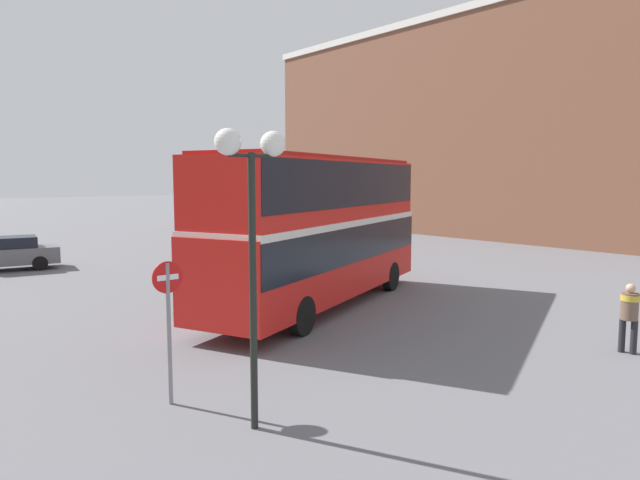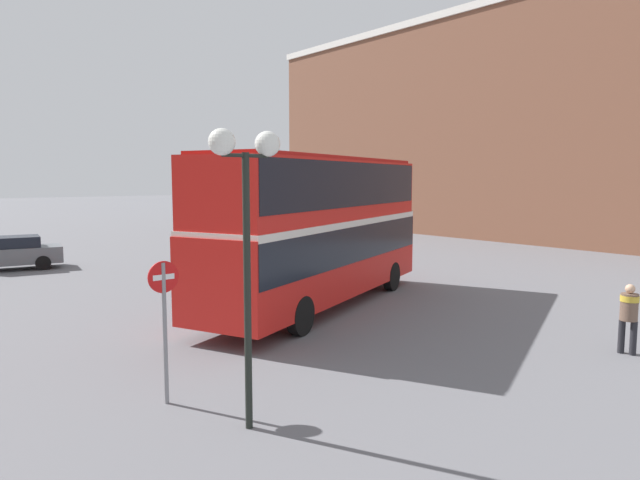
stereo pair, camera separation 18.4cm
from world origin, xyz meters
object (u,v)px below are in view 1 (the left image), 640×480
object	(u,v)px
double_decker_bus	(320,222)
no_entry_sign	(168,311)
street_lamp_twin_globe	(252,190)
pedestrian_foreground	(629,311)
parked_car_kerb_near	(5,253)

from	to	relation	value
double_decker_bus	no_entry_sign	size ratio (longest dim) A/B	4.20
double_decker_bus	street_lamp_twin_globe	world-z (taller)	street_lamp_twin_globe
pedestrian_foreground	double_decker_bus	bearing A→B (deg)	-84.12
no_entry_sign	double_decker_bus	bearing A→B (deg)	31.61
pedestrian_foreground	no_entry_sign	world-z (taller)	no_entry_sign
double_decker_bus	pedestrian_foreground	xyz separation A→B (m)	(2.43, -8.52, -1.73)
double_decker_bus	street_lamp_twin_globe	distance (m)	9.25
pedestrian_foreground	street_lamp_twin_globe	size ratio (longest dim) A/B	0.34
pedestrian_foreground	parked_car_kerb_near	xyz separation A→B (m)	(-8.77, 23.15, -0.25)
street_lamp_twin_globe	no_entry_sign	distance (m)	2.94
street_lamp_twin_globe	pedestrian_foreground	bearing A→B (deg)	-13.62
pedestrian_foreground	no_entry_sign	xyz separation A→B (m)	(-9.71, 4.05, 0.73)
pedestrian_foreground	no_entry_sign	bearing A→B (deg)	-32.67
parked_car_kerb_near	street_lamp_twin_globe	size ratio (longest dim) A/B	0.96
parked_car_kerb_near	street_lamp_twin_globe	xyz separation A→B (m)	(-0.31, -20.95, 3.18)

